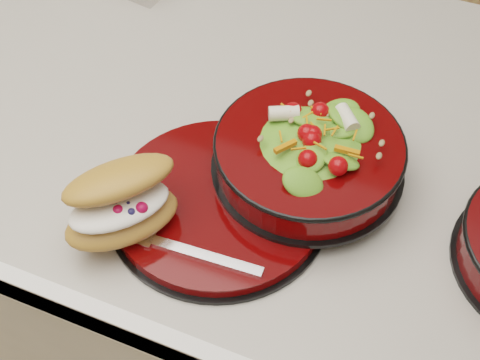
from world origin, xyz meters
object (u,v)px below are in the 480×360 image
at_px(salad_bowl, 309,149).
at_px(fork, 184,249).
at_px(island_counter, 260,279).
at_px(croissant, 122,204).
at_px(dinner_plate, 219,203).

xyz_separation_m(salad_bowl, fork, (-0.09, -0.17, -0.04)).
bearing_deg(island_counter, salad_bowl, -46.22).
xyz_separation_m(island_counter, croissant, (-0.08, -0.26, 0.51)).
xyz_separation_m(croissant, fork, (0.08, -0.01, -0.04)).
bearing_deg(salad_bowl, island_counter, 133.78).
xyz_separation_m(island_counter, dinner_plate, (0.00, -0.18, 0.46)).
bearing_deg(dinner_plate, fork, -94.03).
xyz_separation_m(salad_bowl, croissant, (-0.17, -0.16, 0.00)).
xyz_separation_m(island_counter, fork, (-0.00, -0.26, 0.47)).
bearing_deg(salad_bowl, fork, -117.72).
height_order(salad_bowl, fork, salad_bowl).
bearing_deg(croissant, salad_bowl, -4.60).
height_order(island_counter, salad_bowl, salad_bowl).
bearing_deg(island_counter, croissant, -107.69).
bearing_deg(croissant, island_counter, 23.60).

